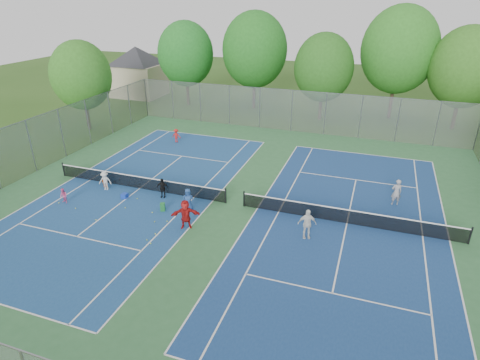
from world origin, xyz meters
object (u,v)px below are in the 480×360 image
at_px(net_left, 139,183).
at_px(ball_crate, 125,196).
at_px(net_right, 348,217).
at_px(ball_hopper, 163,207).
at_px(instructor, 396,192).

distance_m(net_left, ball_crate, 1.58).
height_order(net_left, net_right, same).
bearing_deg(ball_hopper, net_right, 11.52).
bearing_deg(ball_hopper, instructor, 22.48).
bearing_deg(ball_crate, net_right, 6.21).
height_order(net_left, ball_crate, net_left).
xyz_separation_m(net_right, instructor, (2.62, 3.38, 0.43)).
bearing_deg(ball_crate, ball_hopper, -12.04).
xyz_separation_m(net_left, ball_crate, (-0.16, -1.54, -0.29)).
relative_size(net_left, instructor, 7.27).
xyz_separation_m(net_left, ball_hopper, (3.06, -2.23, -0.19)).
bearing_deg(ball_hopper, ball_crate, 167.96).
height_order(net_left, instructor, instructor).
bearing_deg(net_right, instructor, 52.27).
height_order(net_right, ball_hopper, net_right).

